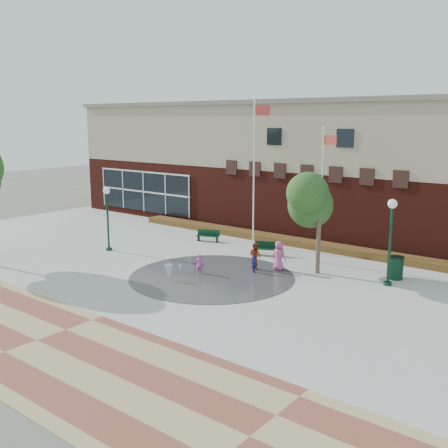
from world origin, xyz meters
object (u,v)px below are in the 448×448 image
Objects in this scene: trash_can at (396,268)px; child_splash at (200,264)px; flagpole_left at (255,164)px; flagpole_right at (322,189)px; bench_left at (208,238)px.

trash_can is 9.95m from child_splash.
trash_can is at bearing -24.18° from flagpole_left.
flagpole_right reaches higher than bench_left.
flagpole_right is 9.19m from bench_left.
flagpole_left is at bearing -100.52° from child_splash.
trash_can is 1.12× the size of child_splash.
flagpole_left is at bearing 170.98° from trash_can.
bench_left is 1.50× the size of child_splash.
flagpole_right is 5.74m from trash_can.
flagpole_left is at bearing -1.23° from bench_left.
flagpole_right is 7.86m from child_splash.
flagpole_left reaches higher than bench_left.
child_splash is at bearing -147.23° from trash_can.
flagpole_left is 7.83× the size of trash_can.
bench_left is at bearing 177.68° from trash_can.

